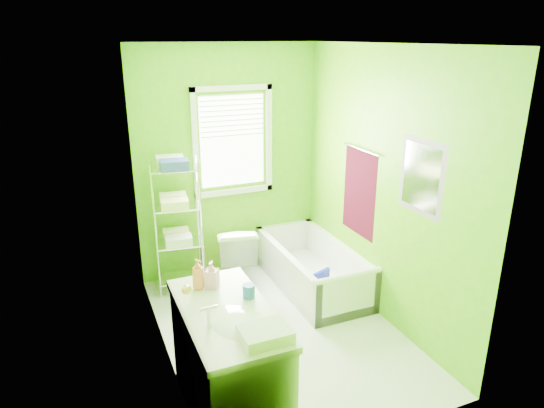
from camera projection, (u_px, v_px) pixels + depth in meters
name	position (u px, v px, depth m)	size (l,w,h in m)	color
ground	(279.00, 330.00, 4.62)	(2.90, 2.90, 0.00)	silver
room_envelope	(280.00, 174.00, 4.11)	(2.14, 2.94, 2.62)	#53A107
window	(233.00, 136.00, 5.35)	(0.92, 0.05, 1.22)	white
door	(193.00, 315.00, 3.05)	(0.09, 0.80, 2.00)	white
right_wall_decor	(382.00, 186.00, 4.55)	(0.04, 1.48, 1.17)	#400717
bathtub	(313.00, 273.00, 5.38)	(0.73, 1.57, 0.51)	white
toilet	(236.00, 255.00, 5.33)	(0.42, 0.73, 0.74)	white
vanity	(229.00, 360.00, 3.46)	(0.60, 1.17, 1.11)	white
wire_shelf_unit	(177.00, 212.00, 5.09)	(0.53, 0.43, 1.49)	silver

